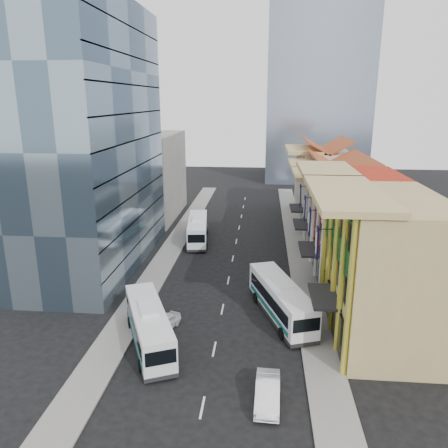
# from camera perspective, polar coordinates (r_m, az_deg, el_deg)

# --- Properties ---
(ground) EXTENTS (200.00, 200.00, 0.00)m
(ground) POSITION_cam_1_polar(r_m,az_deg,el_deg) (35.90, -1.47, -16.85)
(ground) COLOR black
(ground) RESTS_ON ground
(sidewalk_right) EXTENTS (3.00, 90.00, 0.15)m
(sidewalk_right) POSITION_cam_1_polar(r_m,az_deg,el_deg) (55.67, 9.95, -4.66)
(sidewalk_right) COLOR slate
(sidewalk_right) RESTS_ON ground
(sidewalk_left) EXTENTS (3.00, 90.00, 0.15)m
(sidewalk_left) POSITION_cam_1_polar(r_m,az_deg,el_deg) (56.76, -7.46, -4.14)
(sidewalk_left) COLOR slate
(sidewalk_left) RESTS_ON ground
(shophouse_tan) EXTENTS (8.00, 14.00, 12.00)m
(shophouse_tan) POSITION_cam_1_polar(r_m,az_deg,el_deg) (38.87, 20.44, -5.34)
(shophouse_tan) COLOR tan
(shophouse_tan) RESTS_ON ground
(shophouse_red) EXTENTS (8.00, 10.00, 12.00)m
(shophouse_red) POSITION_cam_1_polar(r_m,az_deg,el_deg) (49.94, 17.01, -0.38)
(shophouse_red) COLOR #AE2513
(shophouse_red) RESTS_ON ground
(shophouse_cream_near) EXTENTS (8.00, 9.00, 10.00)m
(shophouse_cream_near) POSITION_cam_1_polar(r_m,az_deg,el_deg) (59.20, 15.15, 1.26)
(shophouse_cream_near) COLOR beige
(shophouse_cream_near) RESTS_ON ground
(shophouse_cream_mid) EXTENTS (8.00, 9.00, 10.00)m
(shophouse_cream_mid) POSITION_cam_1_polar(r_m,az_deg,el_deg) (67.83, 13.91, 3.18)
(shophouse_cream_mid) COLOR beige
(shophouse_cream_mid) RESTS_ON ground
(shophouse_cream_far) EXTENTS (8.00, 12.00, 11.00)m
(shophouse_cream_far) POSITION_cam_1_polar(r_m,az_deg,el_deg) (77.93, 12.84, 5.24)
(shophouse_cream_far) COLOR beige
(shophouse_cream_far) RESTS_ON ground
(office_tower) EXTENTS (12.00, 26.00, 30.00)m
(office_tower) POSITION_cam_1_polar(r_m,az_deg,el_deg) (53.31, -17.86, 10.42)
(office_tower) COLOR #43586A
(office_tower) RESTS_ON ground
(office_block_far) EXTENTS (10.00, 18.00, 14.00)m
(office_block_far) POSITION_cam_1_polar(r_m,az_deg,el_deg) (75.62, -9.96, 6.24)
(office_block_far) COLOR gray
(office_block_far) RESTS_ON ground
(bus_left_near) EXTENTS (6.71, 11.06, 3.51)m
(bus_left_near) POSITION_cam_1_polar(r_m,az_deg,el_deg) (36.97, -9.78, -12.88)
(bus_left_near) COLOR silver
(bus_left_near) RESTS_ON ground
(bus_left_far) EXTENTS (3.89, 11.32, 3.56)m
(bus_left_far) POSITION_cam_1_polar(r_m,az_deg,el_deg) (61.97, -3.47, -0.64)
(bus_left_far) COLOR white
(bus_left_far) RESTS_ON ground
(bus_right) EXTENTS (6.22, 11.65, 3.66)m
(bus_right) POSITION_cam_1_polar(r_m,az_deg,el_deg) (40.97, 7.44, -9.66)
(bus_right) COLOR white
(bus_right) RESTS_ON ground
(sedan_left) EXTENTS (2.76, 4.01, 1.26)m
(sedan_left) POSITION_cam_1_polar(r_m,az_deg,el_deg) (39.45, -7.81, -12.69)
(sedan_left) COLOR silver
(sedan_left) RESTS_ON ground
(sedan_right) EXTENTS (1.73, 4.63, 1.51)m
(sedan_right) POSITION_cam_1_polar(r_m,az_deg,el_deg) (31.13, 5.70, -21.03)
(sedan_right) COLOR white
(sedan_right) RESTS_ON ground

